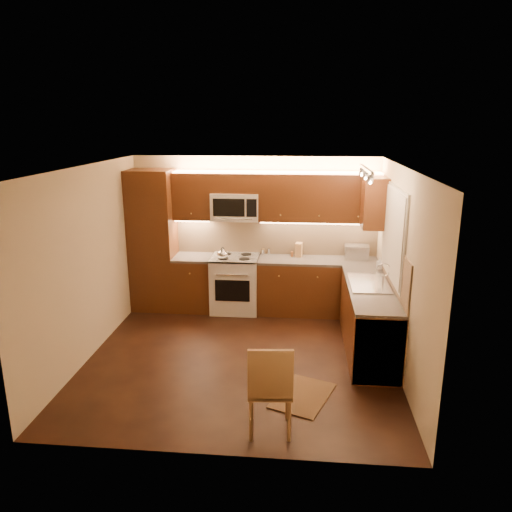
# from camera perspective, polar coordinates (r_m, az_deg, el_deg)

# --- Properties ---
(floor) EXTENTS (4.00, 4.00, 0.01)m
(floor) POSITION_cam_1_polar(r_m,az_deg,el_deg) (6.68, -1.76, -11.64)
(floor) COLOR black
(floor) RESTS_ON ground
(ceiling) EXTENTS (4.00, 4.00, 0.01)m
(ceiling) POSITION_cam_1_polar(r_m,az_deg,el_deg) (5.97, -1.96, 10.26)
(ceiling) COLOR beige
(ceiling) RESTS_ON ground
(wall_back) EXTENTS (4.00, 0.01, 2.50)m
(wall_back) POSITION_cam_1_polar(r_m,az_deg,el_deg) (8.13, -0.09, 2.73)
(wall_back) COLOR #C0AE8C
(wall_back) RESTS_ON ground
(wall_front) EXTENTS (4.00, 0.01, 2.50)m
(wall_front) POSITION_cam_1_polar(r_m,az_deg,el_deg) (4.35, -5.19, -8.85)
(wall_front) COLOR #C0AE8C
(wall_front) RESTS_ON ground
(wall_left) EXTENTS (0.01, 4.00, 2.50)m
(wall_left) POSITION_cam_1_polar(r_m,az_deg,el_deg) (6.75, -18.95, -0.78)
(wall_left) COLOR #C0AE8C
(wall_left) RESTS_ON ground
(wall_right) EXTENTS (0.01, 4.00, 2.50)m
(wall_right) POSITION_cam_1_polar(r_m,az_deg,el_deg) (6.29, 16.55, -1.75)
(wall_right) COLOR #C0AE8C
(wall_right) RESTS_ON ground
(pantry) EXTENTS (0.70, 0.60, 2.30)m
(pantry) POSITION_cam_1_polar(r_m,az_deg,el_deg) (8.19, -11.87, 1.77)
(pantry) COLOR #48220F
(pantry) RESTS_ON floor
(base_cab_back_left) EXTENTS (0.62, 0.60, 0.86)m
(base_cab_back_left) POSITION_cam_1_polar(r_m,az_deg,el_deg) (8.22, -7.19, -3.20)
(base_cab_back_left) COLOR #48220F
(base_cab_back_left) RESTS_ON floor
(counter_back_left) EXTENTS (0.62, 0.60, 0.04)m
(counter_back_left) POSITION_cam_1_polar(r_m,az_deg,el_deg) (8.09, -7.29, -0.17)
(counter_back_left) COLOR #3C3937
(counter_back_left) RESTS_ON base_cab_back_left
(base_cab_back_right) EXTENTS (1.92, 0.60, 0.86)m
(base_cab_back_right) POSITION_cam_1_polar(r_m,az_deg,el_deg) (8.04, 7.12, -3.63)
(base_cab_back_right) COLOR #48220F
(base_cab_back_right) RESTS_ON floor
(counter_back_right) EXTENTS (1.92, 0.60, 0.04)m
(counter_back_right) POSITION_cam_1_polar(r_m,az_deg,el_deg) (7.90, 7.23, -0.54)
(counter_back_right) COLOR #3C3937
(counter_back_right) RESTS_ON base_cab_back_right
(base_cab_right) EXTENTS (0.60, 2.00, 0.86)m
(base_cab_right) POSITION_cam_1_polar(r_m,az_deg,el_deg) (6.88, 12.95, -7.26)
(base_cab_right) COLOR #48220F
(base_cab_right) RESTS_ON floor
(counter_right) EXTENTS (0.60, 2.00, 0.04)m
(counter_right) POSITION_cam_1_polar(r_m,az_deg,el_deg) (6.72, 13.17, -3.71)
(counter_right) COLOR #3C3937
(counter_right) RESTS_ON base_cab_right
(dishwasher) EXTENTS (0.58, 0.60, 0.84)m
(dishwasher) POSITION_cam_1_polar(r_m,az_deg,el_deg) (6.25, 13.75, -9.71)
(dishwasher) COLOR silver
(dishwasher) RESTS_ON floor
(backsplash_back) EXTENTS (3.30, 0.02, 0.60)m
(backsplash_back) POSITION_cam_1_polar(r_m,az_deg,el_deg) (8.11, 2.37, 2.31)
(backsplash_back) COLOR tan
(backsplash_back) RESTS_ON wall_back
(backsplash_right) EXTENTS (0.02, 2.00, 0.60)m
(backsplash_right) POSITION_cam_1_polar(r_m,az_deg,el_deg) (6.67, 15.81, -1.15)
(backsplash_right) COLOR tan
(backsplash_right) RESTS_ON wall_right
(upper_cab_back_left) EXTENTS (0.62, 0.35, 0.75)m
(upper_cab_back_left) POSITION_cam_1_polar(r_m,az_deg,el_deg) (8.00, -7.34, 6.95)
(upper_cab_back_left) COLOR #48220F
(upper_cab_back_left) RESTS_ON wall_back
(upper_cab_back_right) EXTENTS (1.92, 0.35, 0.75)m
(upper_cab_back_right) POSITION_cam_1_polar(r_m,az_deg,el_deg) (7.81, 7.45, 6.74)
(upper_cab_back_right) COLOR #48220F
(upper_cab_back_right) RESTS_ON wall_back
(upper_cab_bridge) EXTENTS (0.76, 0.35, 0.31)m
(upper_cab_bridge) POSITION_cam_1_polar(r_m,az_deg,el_deg) (7.85, -2.42, 8.52)
(upper_cab_bridge) COLOR #48220F
(upper_cab_bridge) RESTS_ON wall_back
(upper_cab_right_corner) EXTENTS (0.35, 0.50, 0.75)m
(upper_cab_right_corner) POSITION_cam_1_polar(r_m,az_deg,el_deg) (7.47, 13.61, 6.04)
(upper_cab_right_corner) COLOR #48220F
(upper_cab_right_corner) RESTS_ON wall_right
(stove) EXTENTS (0.76, 0.65, 0.92)m
(stove) POSITION_cam_1_polar(r_m,az_deg,el_deg) (8.07, -2.43, -3.22)
(stove) COLOR silver
(stove) RESTS_ON floor
(microwave) EXTENTS (0.76, 0.38, 0.44)m
(microwave) POSITION_cam_1_polar(r_m,az_deg,el_deg) (7.89, -2.41, 5.80)
(microwave) COLOR silver
(microwave) RESTS_ON wall_back
(window_frame) EXTENTS (0.03, 1.44, 1.24)m
(window_frame) POSITION_cam_1_polar(r_m,az_deg,el_deg) (6.72, 15.79, 2.49)
(window_frame) COLOR silver
(window_frame) RESTS_ON wall_right
(window_blinds) EXTENTS (0.02, 1.36, 1.16)m
(window_blinds) POSITION_cam_1_polar(r_m,az_deg,el_deg) (6.71, 15.63, 2.49)
(window_blinds) COLOR silver
(window_blinds) RESTS_ON wall_right
(sink) EXTENTS (0.52, 0.86, 0.15)m
(sink) POSITION_cam_1_polar(r_m,az_deg,el_deg) (6.83, 13.06, -2.55)
(sink) COLOR silver
(sink) RESTS_ON counter_right
(faucet) EXTENTS (0.20, 0.04, 0.30)m
(faucet) POSITION_cam_1_polar(r_m,az_deg,el_deg) (6.84, 14.60, -1.98)
(faucet) COLOR silver
(faucet) RESTS_ON counter_right
(track_light_bar) EXTENTS (0.04, 1.20, 0.03)m
(track_light_bar) POSITION_cam_1_polar(r_m,az_deg,el_deg) (6.37, 12.69, 9.87)
(track_light_bar) COLOR silver
(track_light_bar) RESTS_ON ceiling
(kettle) EXTENTS (0.21, 0.21, 0.20)m
(kettle) POSITION_cam_1_polar(r_m,az_deg,el_deg) (7.78, -3.93, 0.35)
(kettle) COLOR silver
(kettle) RESTS_ON stove
(toaster_oven) EXTENTS (0.38, 0.28, 0.22)m
(toaster_oven) POSITION_cam_1_polar(r_m,az_deg,el_deg) (8.01, 11.58, 0.46)
(toaster_oven) COLOR silver
(toaster_oven) RESTS_ON counter_back_right
(knife_block) EXTENTS (0.13, 0.18, 0.22)m
(knife_block) POSITION_cam_1_polar(r_m,az_deg,el_deg) (8.03, 5.01, 0.75)
(knife_block) COLOR #A38149
(knife_block) RESTS_ON counter_back_right
(spice_jar_a) EXTENTS (0.05, 0.05, 0.09)m
(spice_jar_a) POSITION_cam_1_polar(r_m,az_deg,el_deg) (8.10, 0.83, 0.44)
(spice_jar_a) COLOR silver
(spice_jar_a) RESTS_ON counter_back_right
(spice_jar_b) EXTENTS (0.05, 0.05, 0.09)m
(spice_jar_b) POSITION_cam_1_polar(r_m,az_deg,el_deg) (8.13, 0.85, 0.53)
(spice_jar_b) COLOR olive
(spice_jar_b) RESTS_ON counter_back_right
(spice_jar_c) EXTENTS (0.04, 0.04, 0.10)m
(spice_jar_c) POSITION_cam_1_polar(r_m,az_deg,el_deg) (8.13, 1.49, 0.53)
(spice_jar_c) COLOR silver
(spice_jar_c) RESTS_ON counter_back_right
(spice_jar_d) EXTENTS (0.05, 0.05, 0.09)m
(spice_jar_d) POSITION_cam_1_polar(r_m,az_deg,el_deg) (8.02, 4.21, 0.24)
(spice_jar_d) COLOR brown
(spice_jar_d) RESTS_ON counter_back_right
(soap_bottle) EXTENTS (0.08, 0.08, 0.17)m
(soap_bottle) POSITION_cam_1_polar(r_m,az_deg,el_deg) (7.56, 14.18, -0.81)
(soap_bottle) COLOR silver
(soap_bottle) RESTS_ON counter_right
(rug) EXTENTS (0.80, 0.96, 0.01)m
(rug) POSITION_cam_1_polar(r_m,az_deg,el_deg) (5.84, 5.49, -15.87)
(rug) COLOR black
(rug) RESTS_ON floor
(dining_chair) EXTENTS (0.47, 0.47, 0.98)m
(dining_chair) POSITION_cam_1_polar(r_m,az_deg,el_deg) (5.04, 1.63, -14.90)
(dining_chair) COLOR #A38149
(dining_chair) RESTS_ON floor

